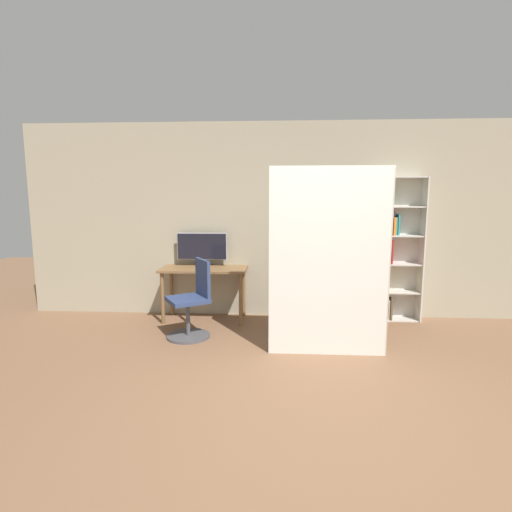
# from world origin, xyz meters

# --- Properties ---
(ground_plane) EXTENTS (16.00, 16.00, 0.00)m
(ground_plane) POSITION_xyz_m (0.00, 0.00, 0.00)
(ground_plane) COLOR brown
(wall_back) EXTENTS (8.00, 0.06, 2.70)m
(wall_back) POSITION_xyz_m (0.00, 2.92, 1.35)
(wall_back) COLOR tan
(wall_back) RESTS_ON ground
(desk) EXTENTS (1.16, 0.56, 0.73)m
(desk) POSITION_xyz_m (-1.42, 2.62, 0.62)
(desk) COLOR brown
(desk) RESTS_ON ground
(monitor) EXTENTS (0.70, 0.20, 0.46)m
(monitor) POSITION_xyz_m (-1.47, 2.78, 0.99)
(monitor) COLOR #B7B7BC
(monitor) RESTS_ON desk
(office_chair) EXTENTS (0.61, 0.61, 0.94)m
(office_chair) POSITION_xyz_m (-1.45, 1.94, 0.38)
(office_chair) COLOR #4C4C51
(office_chair) RESTS_ON ground
(bookshelf) EXTENTS (0.67, 0.26, 1.95)m
(bookshelf) POSITION_xyz_m (1.11, 2.79, 0.95)
(bookshelf) COLOR beige
(bookshelf) RESTS_ON ground
(mattress_near) EXTENTS (1.26, 0.20, 2.00)m
(mattress_near) POSITION_xyz_m (0.13, 1.53, 1.00)
(mattress_near) COLOR silver
(mattress_near) RESTS_ON ground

